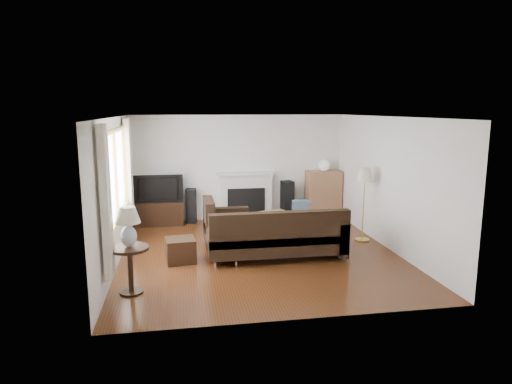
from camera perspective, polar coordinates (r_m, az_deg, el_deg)
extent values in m
cube|color=#4C2611|center=(8.55, 0.34, -7.64)|extent=(5.10, 5.60, 0.04)
cube|color=white|center=(8.13, 0.36, 9.37)|extent=(5.10, 5.60, 0.04)
cube|color=white|center=(10.93, -2.16, 3.07)|extent=(5.00, 0.04, 2.50)
cube|color=white|center=(5.61, 5.25, -4.05)|extent=(5.00, 0.04, 2.50)
cube|color=white|center=(8.19, -17.13, 0.13)|extent=(0.04, 5.50, 2.50)
cube|color=white|center=(9.02, 16.20, 1.08)|extent=(0.04, 5.50, 2.50)
cube|color=olive|center=(7.94, -17.07, 2.01)|extent=(0.12, 2.74, 1.54)
cube|color=beige|center=(6.48, -18.23, -1.23)|extent=(0.10, 0.35, 2.10)
cube|color=beige|center=(9.45, -15.58, 2.45)|extent=(0.10, 0.35, 2.10)
cube|color=white|center=(10.95, -1.28, -0.49)|extent=(1.40, 0.26, 1.15)
cube|color=black|center=(10.75, -11.94, -2.57)|extent=(1.09, 0.49, 0.55)
imported|color=black|center=(10.64, -12.06, 0.51)|extent=(1.10, 0.14, 0.63)
cube|color=black|center=(10.79, -8.12, -1.70)|extent=(0.26, 0.30, 0.80)
cube|color=black|center=(11.08, 3.91, -0.99)|extent=(0.30, 0.34, 0.92)
cube|color=#9C6B48|center=(11.27, 8.40, -0.28)|extent=(0.84, 0.40, 1.16)
sphere|color=white|center=(11.16, 8.50, 3.32)|extent=(0.27, 0.27, 0.27)
cube|color=black|center=(8.22, 2.49, -5.27)|extent=(2.65, 1.94, 0.86)
cube|color=olive|center=(9.63, 1.15, -4.12)|extent=(1.33, 1.04, 0.46)
cube|color=black|center=(8.14, -9.40, -7.18)|extent=(0.54, 0.54, 0.42)
cube|color=gold|center=(9.40, 13.29, -1.52)|extent=(0.46, 0.46, 1.50)
cube|color=black|center=(6.92, -15.41, -9.39)|extent=(0.56, 0.56, 0.70)
cube|color=silver|center=(6.73, -15.67, -4.28)|extent=(0.36, 0.36, 0.58)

